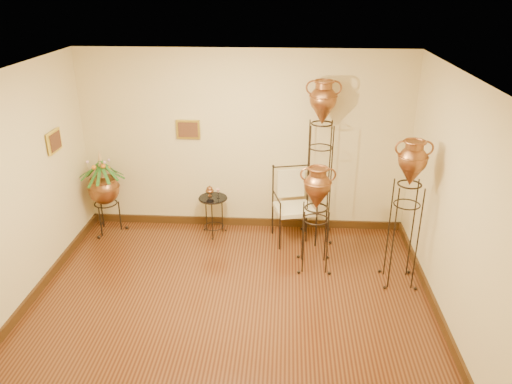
# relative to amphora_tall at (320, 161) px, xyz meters

# --- Properties ---
(ground) EXTENTS (5.00, 5.00, 0.00)m
(ground) POSITION_rel_amphora_tall_xyz_m (-1.13, -2.15, -1.25)
(ground) COLOR #5D3316
(ground) RESTS_ON ground
(room_shell) EXTENTS (5.02, 5.02, 2.81)m
(room_shell) POSITION_rel_amphora_tall_xyz_m (-1.14, -2.14, 0.48)
(room_shell) COLOR #D3C588
(room_shell) RESTS_ON ground
(amphora_tall) EXTENTS (0.62, 0.62, 2.45)m
(amphora_tall) POSITION_rel_amphora_tall_xyz_m (0.00, 0.00, 0.00)
(amphora_tall) COLOR black
(amphora_tall) RESTS_ON ground
(amphora_mid) EXTENTS (0.58, 0.58, 1.98)m
(amphora_mid) POSITION_rel_amphora_tall_xyz_m (1.02, -1.17, -0.25)
(amphora_mid) COLOR black
(amphora_mid) RESTS_ON ground
(amphora_short) EXTENTS (0.51, 0.51, 1.50)m
(amphora_short) POSITION_rel_amphora_tall_xyz_m (-0.08, -0.86, -0.51)
(amphora_short) COLOR black
(amphora_short) RESTS_ON ground
(planter_urn) EXTENTS (0.94, 0.94, 1.38)m
(planter_urn) POSITION_rel_amphora_tall_xyz_m (-3.28, 0.00, -0.48)
(planter_urn) COLOR black
(planter_urn) RESTS_ON ground
(armchair) EXTENTS (0.76, 0.73, 1.13)m
(armchair) POSITION_rel_amphora_tall_xyz_m (-0.35, -0.11, -0.68)
(armchair) COLOR black
(armchair) RESTS_ON ground
(side_table) EXTENTS (0.43, 0.43, 0.79)m
(side_table) POSITION_rel_amphora_tall_xyz_m (-1.60, 0.00, -0.92)
(side_table) COLOR black
(side_table) RESTS_ON ground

